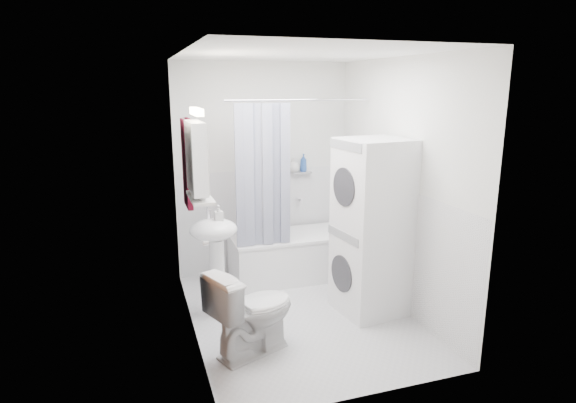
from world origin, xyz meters
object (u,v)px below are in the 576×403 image
object	(u,v)px
bathtub	(291,254)
sink	(215,245)
toilet	(253,311)
washer_dryer	(372,227)

from	to	relation	value
bathtub	sink	size ratio (longest dim) A/B	1.29
toilet	bathtub	bearing A→B (deg)	-51.88
bathtub	washer_dryer	world-z (taller)	washer_dryer
washer_dryer	bathtub	bearing A→B (deg)	108.45
sink	washer_dryer	xyz separation A→B (m)	(1.43, -0.35, 0.13)
bathtub	sink	xyz separation A→B (m)	(-0.96, -0.66, 0.42)
washer_dryer	toilet	size ratio (longest dim) A/B	2.27
bathtub	toilet	distance (m)	1.61
sink	toilet	xyz separation A→B (m)	(0.17, -0.75, -0.34)
sink	bathtub	bearing A→B (deg)	34.31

